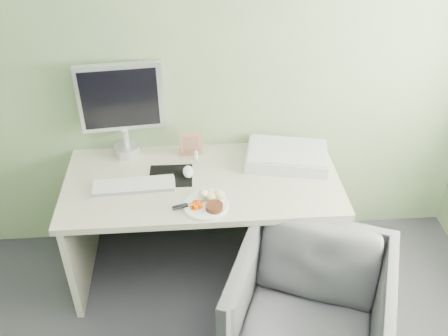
{
  "coord_description": "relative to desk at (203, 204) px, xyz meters",
  "views": [
    {
      "loc": [
        -0.05,
        -0.69,
        2.47
      ],
      "look_at": [
        0.12,
        1.5,
        0.9
      ],
      "focal_mm": 40.0,
      "sensor_mm": 36.0,
      "label": 1
    }
  ],
  "objects": [
    {
      "name": "potato_pile",
      "position": [
        0.04,
        -0.19,
        0.23
      ],
      "size": [
        0.11,
        0.08,
        0.06
      ],
      "primitive_type": "ellipsoid",
      "rotation": [
        0.0,
        0.0,
        0.02
      ],
      "color": "tan",
      "rests_on": "plate"
    },
    {
      "name": "wall_back",
      "position": [
        0.0,
        0.38,
        0.8
      ],
      "size": [
        3.5,
        0.0,
        3.5
      ],
      "primitive_type": "plane",
      "rotation": [
        1.57,
        0.0,
        0.0
      ],
      "color": "gray",
      "rests_on": "floor"
    },
    {
      "name": "computer_mouse",
      "position": [
        -0.08,
        0.06,
        0.2
      ],
      "size": [
        0.07,
        0.12,
        0.04
      ],
      "primitive_type": "ellipsoid",
      "rotation": [
        0.0,
        0.0,
        0.05
      ],
      "color": "white",
      "rests_on": "desk"
    },
    {
      "name": "desk_chair",
      "position": [
        0.52,
        -0.69,
        -0.19
      ],
      "size": [
        1.0,
        1.02,
        0.72
      ],
      "primitive_type": "imported",
      "rotation": [
        0.0,
        0.0,
        -0.38
      ],
      "color": "#38393E",
      "rests_on": "floor"
    },
    {
      "name": "photo_frame",
      "position": [
        -0.06,
        0.26,
        0.26
      ],
      "size": [
        0.13,
        0.02,
        0.16
      ],
      "primitive_type": "cube",
      "rotation": [
        0.0,
        0.0,
        0.07
      ],
      "color": "#9F6A4A",
      "rests_on": "desk"
    },
    {
      "name": "carrot_heap",
      "position": [
        -0.04,
        -0.26,
        0.21
      ],
      "size": [
        0.06,
        0.06,
        0.04
      ],
      "primitive_type": "cube",
      "rotation": [
        0.0,
        0.0,
        -0.16
      ],
      "color": "#FF5805",
      "rests_on": "plate"
    },
    {
      "name": "eyedrop_bottle",
      "position": [
        -0.03,
        0.22,
        0.21
      ],
      "size": [
        0.02,
        0.02,
        0.07
      ],
      "color": "white",
      "rests_on": "desk"
    },
    {
      "name": "monitor",
      "position": [
        -0.45,
        0.32,
        0.52
      ],
      "size": [
        0.5,
        0.15,
        0.59
      ],
      "rotation": [
        0.0,
        0.0,
        0.09
      ],
      "color": "silver",
      "rests_on": "desk"
    },
    {
      "name": "plate",
      "position": [
        0.01,
        -0.24,
        0.19
      ],
      "size": [
        0.25,
        0.25,
        0.01
      ],
      "primitive_type": "cylinder",
      "color": "white",
      "rests_on": "desk"
    },
    {
      "name": "keyboard",
      "position": [
        -0.39,
        -0.05,
        0.2
      ],
      "size": [
        0.46,
        0.16,
        0.02
      ],
      "primitive_type": "cube",
      "rotation": [
        0.0,
        0.0,
        0.05
      ],
      "color": "white",
      "rests_on": "desk"
    },
    {
      "name": "steak",
      "position": [
        0.05,
        -0.28,
        0.21
      ],
      "size": [
        0.12,
        0.12,
        0.03
      ],
      "primitive_type": "cylinder",
      "rotation": [
        0.0,
        0.0,
        0.44
      ],
      "color": "black",
      "rests_on": "plate"
    },
    {
      "name": "desk",
      "position": [
        0.0,
        0.0,
        0.0
      ],
      "size": [
        1.6,
        0.75,
        0.73
      ],
      "color": "beige",
      "rests_on": "floor"
    },
    {
      "name": "steak_knife",
      "position": [
        -0.09,
        -0.25,
        0.21
      ],
      "size": [
        0.22,
        0.08,
        0.02
      ],
      "rotation": [
        0.0,
        0.0,
        0.3
      ],
      "color": "silver",
      "rests_on": "plate"
    },
    {
      "name": "scanner",
      "position": [
        0.52,
        0.15,
        0.22
      ],
      "size": [
        0.54,
        0.42,
        0.07
      ],
      "primitive_type": "cube",
      "rotation": [
        0.0,
        0.0,
        -0.21
      ],
      "color": "silver",
      "rests_on": "desk"
    },
    {
      "name": "mousepad",
      "position": [
        -0.18,
        0.05,
        0.18
      ],
      "size": [
        0.26,
        0.23,
        0.0
      ],
      "primitive_type": "cube",
      "rotation": [
        0.0,
        0.0,
        -0.02
      ],
      "color": "black",
      "rests_on": "desk"
    }
  ]
}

